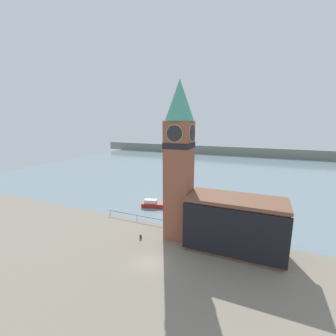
% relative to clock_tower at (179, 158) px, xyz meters
% --- Properties ---
extents(ground_plane, '(160.00, 160.00, 0.00)m').
position_rel_clock_tower_xyz_m(ground_plane, '(-1.05, -8.49, -13.51)').
color(ground_plane, gray).
extents(water, '(160.00, 120.00, 0.00)m').
position_rel_clock_tower_xyz_m(water, '(-1.05, 63.00, -13.52)').
color(water, gray).
rests_on(water, ground_plane).
extents(far_shoreline, '(180.00, 3.00, 5.00)m').
position_rel_clock_tower_xyz_m(far_shoreline, '(-1.05, 103.00, -11.01)').
color(far_shoreline, gray).
rests_on(far_shoreline, water).
extents(pier_railing, '(13.56, 0.08, 1.09)m').
position_rel_clock_tower_xyz_m(pier_railing, '(-9.75, 2.75, -12.54)').
color(pier_railing, '#333338').
rests_on(pier_railing, ground_plane).
extents(clock_tower, '(4.53, 4.53, 25.43)m').
position_rel_clock_tower_xyz_m(clock_tower, '(0.00, 0.00, 0.00)').
color(clock_tower, brown).
rests_on(clock_tower, ground_plane).
extents(pier_building, '(14.23, 6.56, 8.22)m').
position_rel_clock_tower_xyz_m(pier_building, '(9.14, -0.47, -9.39)').
color(pier_building, brown).
rests_on(pier_building, ground_plane).
extents(boat_near, '(6.61, 3.57, 1.78)m').
position_rel_clock_tower_xyz_m(boat_near, '(-9.68, 10.45, -12.85)').
color(boat_near, maroon).
rests_on(boat_near, water).
extents(mooring_bollard_near, '(0.37, 0.37, 0.72)m').
position_rel_clock_tower_xyz_m(mooring_bollard_near, '(-5.48, -3.26, -13.13)').
color(mooring_bollard_near, black).
rests_on(mooring_bollard_near, ground_plane).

